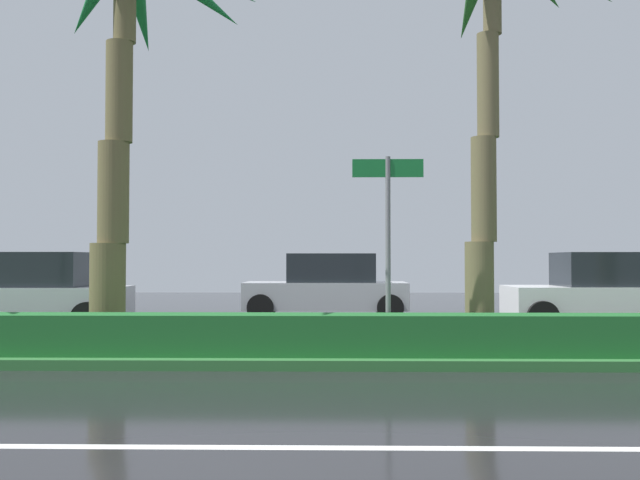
# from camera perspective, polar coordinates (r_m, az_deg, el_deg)

# --- Properties ---
(ground_plane) EXTENTS (90.00, 42.00, 0.10)m
(ground_plane) POSITION_cam_1_polar(r_m,az_deg,el_deg) (13.02, -3.17, -8.66)
(ground_plane) COLOR black
(near_lane_divider_stripe) EXTENTS (81.00, 0.14, 0.01)m
(near_lane_divider_stripe) POSITION_cam_1_polar(r_m,az_deg,el_deg) (6.16, -8.14, -16.11)
(near_lane_divider_stripe) COLOR white
(near_lane_divider_stripe) RESTS_ON ground_plane
(median_strip) EXTENTS (85.50, 4.00, 0.15)m
(median_strip) POSITION_cam_1_polar(r_m,az_deg,el_deg) (12.01, -3.53, -8.65)
(median_strip) COLOR #2D6B33
(median_strip) RESTS_ON ground_plane
(median_hedge) EXTENTS (76.50, 0.70, 0.60)m
(median_hedge) POSITION_cam_1_polar(r_m,az_deg,el_deg) (10.59, -4.13, -7.56)
(median_hedge) COLOR #1E6028
(median_hedge) RESTS_ON median_strip
(palm_tree_centre_left) EXTENTS (4.68, 4.57, 7.25)m
(palm_tree_centre_left) POSITION_cam_1_polar(r_m,az_deg,el_deg) (12.89, -15.38, 17.71)
(palm_tree_centre_left) COLOR brown
(palm_tree_centre_left) RESTS_ON median_strip
(street_name_sign) EXTENTS (1.10, 0.08, 3.00)m
(street_name_sign) POSITION_cam_1_polar(r_m,az_deg,el_deg) (11.03, 5.47, 1.15)
(street_name_sign) COLOR slate
(street_name_sign) RESTS_ON median_strip
(car_in_traffic_leading) EXTENTS (4.30, 2.02, 1.72)m
(car_in_traffic_leading) POSITION_cam_1_polar(r_m,az_deg,el_deg) (17.01, -22.22, -3.93)
(car_in_traffic_leading) COLOR silver
(car_in_traffic_leading) RESTS_ON ground_plane
(car_in_traffic_second) EXTENTS (4.30, 2.02, 1.72)m
(car_in_traffic_second) POSITION_cam_1_polar(r_m,az_deg,el_deg) (19.00, 0.59, -3.80)
(car_in_traffic_second) COLOR silver
(car_in_traffic_second) RESTS_ON ground_plane
(car_in_traffic_third) EXTENTS (4.30, 2.02, 1.72)m
(car_in_traffic_third) POSITION_cam_1_polar(r_m,az_deg,el_deg) (17.25, 21.98, -3.90)
(car_in_traffic_third) COLOR white
(car_in_traffic_third) RESTS_ON ground_plane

